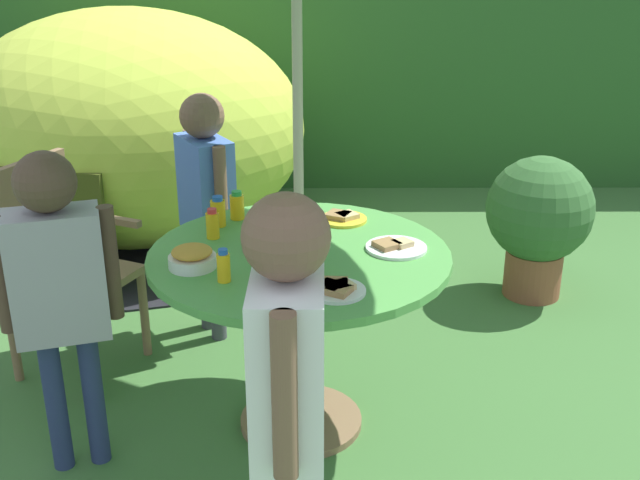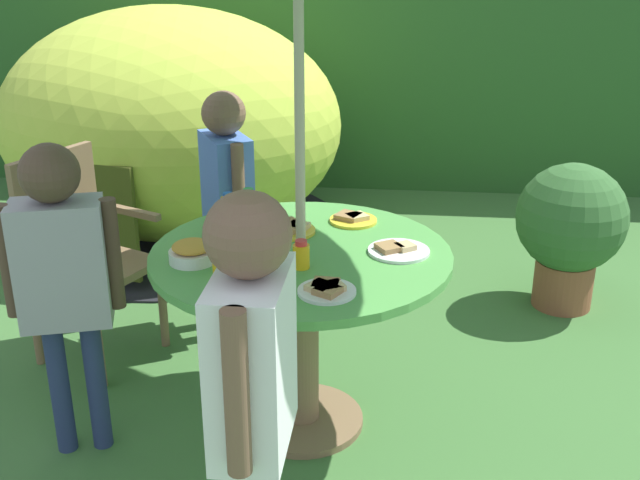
{
  "view_description": "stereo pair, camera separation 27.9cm",
  "coord_description": "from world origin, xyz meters",
  "px_view_note": "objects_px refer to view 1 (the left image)",
  "views": [
    {
      "loc": [
        0.06,
        -2.64,
        1.86
      ],
      "look_at": [
        0.08,
        -0.05,
        0.82
      ],
      "focal_mm": 43.64,
      "sensor_mm": 36.0,
      "label": 1
    },
    {
      "loc": [
        0.34,
        -2.63,
        1.86
      ],
      "look_at": [
        0.08,
        -0.05,
        0.82
      ],
      "focal_mm": 43.64,
      "sensor_mm": 36.0,
      "label": 2
    }
  ],
  "objects_px": {
    "potted_plant": "(539,217)",
    "child_in_white_shirt": "(288,366)",
    "wooden_chair": "(57,256)",
    "child_in_grey_shirt": "(58,276)",
    "garden_table": "(300,296)",
    "snack_bowl": "(192,257)",
    "juice_bottle_far_left": "(304,256)",
    "juice_bottle_far_right": "(237,206)",
    "juice_bottle_mid_right": "(268,264)",
    "plate_mid_left": "(336,289)",
    "cup_near": "(256,241)",
    "child_in_blue_shirt": "(206,186)",
    "plate_center_back": "(343,218)",
    "plate_near_right": "(395,247)",
    "juice_bottle_back_edge": "(213,224)",
    "plate_front_edge": "(282,230)",
    "juice_bottle_near_left": "(224,266)",
    "juice_bottle_center_front": "(218,212)",
    "dome_tent": "(129,128)"
  },
  "relations": [
    {
      "from": "potted_plant",
      "to": "child_in_white_shirt",
      "type": "distance_m",
      "value": 2.48
    },
    {
      "from": "wooden_chair",
      "to": "child_in_grey_shirt",
      "type": "xyz_separation_m",
      "value": [
        0.26,
        -0.72,
        0.24
      ]
    },
    {
      "from": "garden_table",
      "to": "snack_bowl",
      "type": "height_order",
      "value": "snack_bowl"
    },
    {
      "from": "juice_bottle_far_left",
      "to": "juice_bottle_far_right",
      "type": "bearing_deg",
      "value": 119.06
    },
    {
      "from": "juice_bottle_mid_right",
      "to": "plate_mid_left",
      "type": "bearing_deg",
      "value": -23.6
    },
    {
      "from": "garden_table",
      "to": "cup_near",
      "type": "xyz_separation_m",
      "value": [
        -0.16,
        0.02,
        0.22
      ]
    },
    {
      "from": "child_in_blue_shirt",
      "to": "plate_center_back",
      "type": "bearing_deg",
      "value": 24.56
    },
    {
      "from": "child_in_blue_shirt",
      "to": "juice_bottle_far_right",
      "type": "distance_m",
      "value": 0.45
    },
    {
      "from": "child_in_blue_shirt",
      "to": "plate_near_right",
      "type": "height_order",
      "value": "child_in_blue_shirt"
    },
    {
      "from": "plate_center_back",
      "to": "juice_bottle_back_edge",
      "type": "relative_size",
      "value": 1.62
    },
    {
      "from": "child_in_grey_shirt",
      "to": "plate_mid_left",
      "type": "height_order",
      "value": "child_in_grey_shirt"
    },
    {
      "from": "plate_front_edge",
      "to": "cup_near",
      "type": "xyz_separation_m",
      "value": [
        -0.09,
        -0.17,
        0.02
      ]
    },
    {
      "from": "child_in_white_shirt",
      "to": "juice_bottle_near_left",
      "type": "xyz_separation_m",
      "value": [
        -0.24,
        0.66,
        -0.01
      ]
    },
    {
      "from": "juice_bottle_near_left",
      "to": "cup_near",
      "type": "bearing_deg",
      "value": 71.89
    },
    {
      "from": "child_in_white_shirt",
      "to": "child_in_grey_shirt",
      "type": "bearing_deg",
      "value": 50.59
    },
    {
      "from": "wooden_chair",
      "to": "juice_bottle_mid_right",
      "type": "height_order",
      "value": "wooden_chair"
    },
    {
      "from": "plate_mid_left",
      "to": "juice_bottle_center_front",
      "type": "xyz_separation_m",
      "value": [
        -0.46,
        0.62,
        0.04
      ]
    },
    {
      "from": "juice_bottle_far_left",
      "to": "plate_mid_left",
      "type": "bearing_deg",
      "value": -61.16
    },
    {
      "from": "garden_table",
      "to": "snack_bowl",
      "type": "bearing_deg",
      "value": -160.07
    },
    {
      "from": "garden_table",
      "to": "juice_bottle_mid_right",
      "type": "relative_size",
      "value": 8.76
    },
    {
      "from": "plate_mid_left",
      "to": "juice_bottle_far_left",
      "type": "xyz_separation_m",
      "value": [
        -0.11,
        0.19,
        0.03
      ]
    },
    {
      "from": "wooden_chair",
      "to": "plate_mid_left",
      "type": "relative_size",
      "value": 4.9
    },
    {
      "from": "wooden_chair",
      "to": "child_in_white_shirt",
      "type": "xyz_separation_m",
      "value": [
        1.06,
        -1.4,
        0.29
      ]
    },
    {
      "from": "potted_plant",
      "to": "juice_bottle_far_right",
      "type": "xyz_separation_m",
      "value": [
        -1.5,
        -0.83,
        0.36
      ]
    },
    {
      "from": "wooden_chair",
      "to": "juice_bottle_far_right",
      "type": "distance_m",
      "value": 0.87
    },
    {
      "from": "potted_plant",
      "to": "plate_near_right",
      "type": "bearing_deg",
      "value": -127.05
    },
    {
      "from": "potted_plant",
      "to": "garden_table",
      "type": "bearing_deg",
      "value": -136.1
    },
    {
      "from": "wooden_chair",
      "to": "juice_bottle_far_left",
      "type": "relative_size",
      "value": 9.16
    },
    {
      "from": "child_in_white_shirt",
      "to": "snack_bowl",
      "type": "height_order",
      "value": "child_in_white_shirt"
    },
    {
      "from": "plate_front_edge",
      "to": "juice_bottle_center_front",
      "type": "relative_size",
      "value": 1.7
    },
    {
      "from": "child_in_blue_shirt",
      "to": "juice_bottle_back_edge",
      "type": "relative_size",
      "value": 9.96
    },
    {
      "from": "potted_plant",
      "to": "plate_near_right",
      "type": "relative_size",
      "value": 3.39
    },
    {
      "from": "plate_near_right",
      "to": "plate_mid_left",
      "type": "relative_size",
      "value": 1.18
    },
    {
      "from": "potted_plant",
      "to": "juice_bottle_mid_right",
      "type": "relative_size",
      "value": 6.05
    },
    {
      "from": "child_in_white_shirt",
      "to": "plate_near_right",
      "type": "distance_m",
      "value": 1.01
    },
    {
      "from": "child_in_blue_shirt",
      "to": "wooden_chair",
      "type": "bearing_deg",
      "value": -95.44
    },
    {
      "from": "wooden_chair",
      "to": "juice_bottle_far_right",
      "type": "bearing_deg",
      "value": -74.6
    },
    {
      "from": "snack_bowl",
      "to": "plate_center_back",
      "type": "relative_size",
      "value": 0.88
    },
    {
      "from": "juice_bottle_far_left",
      "to": "plate_center_back",
      "type": "bearing_deg",
      "value": 72.57
    },
    {
      "from": "plate_front_edge",
      "to": "plate_center_back",
      "type": "height_order",
      "value": "same"
    },
    {
      "from": "child_in_grey_shirt",
      "to": "juice_bottle_far_left",
      "type": "relative_size",
      "value": 11.59
    },
    {
      "from": "child_in_blue_shirt",
      "to": "plate_center_back",
      "type": "xyz_separation_m",
      "value": [
        0.62,
        -0.44,
        0.01
      ]
    },
    {
      "from": "snack_bowl",
      "to": "plate_near_right",
      "type": "xyz_separation_m",
      "value": [
        0.73,
        0.16,
        -0.03
      ]
    },
    {
      "from": "snack_bowl",
      "to": "plate_front_edge",
      "type": "height_order",
      "value": "snack_bowl"
    },
    {
      "from": "plate_near_right",
      "to": "juice_bottle_far_left",
      "type": "relative_size",
      "value": 2.2
    },
    {
      "from": "plate_near_right",
      "to": "plate_mid_left",
      "type": "xyz_separation_m",
      "value": [
        -0.23,
        -0.37,
        0.0
      ]
    },
    {
      "from": "plate_center_back",
      "to": "juice_bottle_back_edge",
      "type": "xyz_separation_m",
      "value": [
        -0.51,
        -0.19,
        0.04
      ]
    },
    {
      "from": "dome_tent",
      "to": "child_in_blue_shirt",
      "type": "relative_size",
      "value": 2.26
    },
    {
      "from": "dome_tent",
      "to": "juice_bottle_far_left",
      "type": "height_order",
      "value": "dome_tent"
    },
    {
      "from": "juice_bottle_back_edge",
      "to": "juice_bottle_center_front",
      "type": "bearing_deg",
      "value": 87.5
    }
  ]
}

